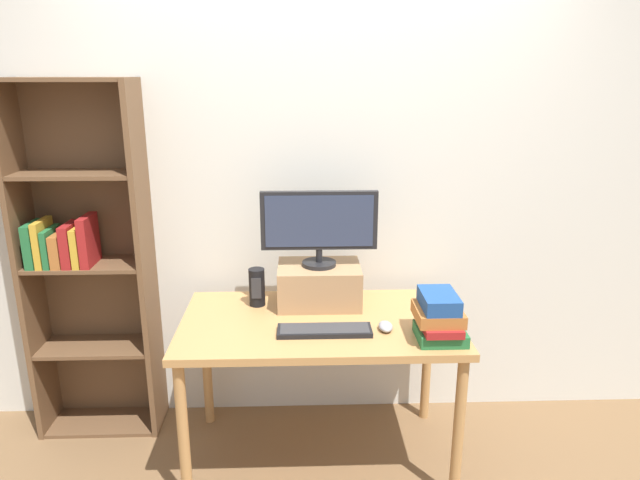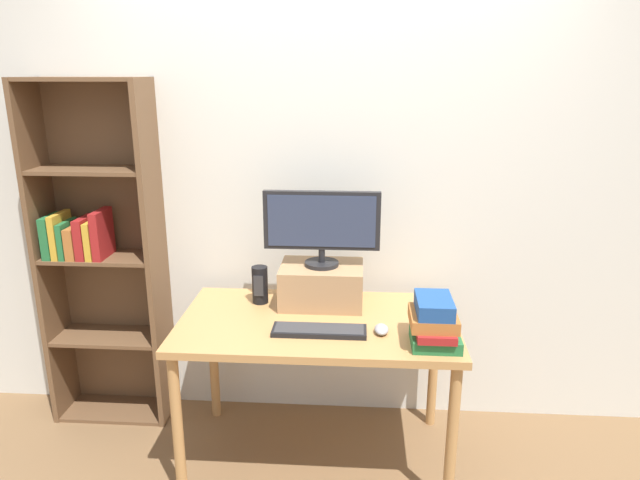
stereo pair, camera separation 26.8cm
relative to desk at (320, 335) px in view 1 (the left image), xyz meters
name	(u,v)px [view 1 (the left image)]	position (x,y,z in m)	size (l,w,h in m)	color
ground_plane	(320,455)	(0.00, 0.00, -0.68)	(12.00, 12.00, 0.00)	brown
back_wall	(316,188)	(0.00, 0.50, 0.62)	(7.00, 0.08, 2.60)	silver
desk	(320,335)	(0.00, 0.00, 0.00)	(1.32, 0.75, 0.76)	#B7844C
bookshelf_unit	(85,261)	(-1.20, 0.34, 0.28)	(0.63, 0.28, 1.87)	brown
riser_box	(319,284)	(0.01, 0.21, 0.18)	(0.41, 0.31, 0.20)	#A87F56
computer_monitor	(319,224)	(0.01, 0.21, 0.50)	(0.57, 0.17, 0.38)	black
keyboard	(325,330)	(0.02, -0.14, 0.09)	(0.43, 0.13, 0.02)	black
computer_mouse	(386,326)	(0.30, -0.12, 0.10)	(0.06, 0.10, 0.04)	#99999E
book_stack	(439,317)	(0.52, -0.21, 0.18)	(0.21, 0.26, 0.21)	#236B38
desk_speaker	(257,287)	(-0.31, 0.19, 0.18)	(0.08, 0.08, 0.19)	black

